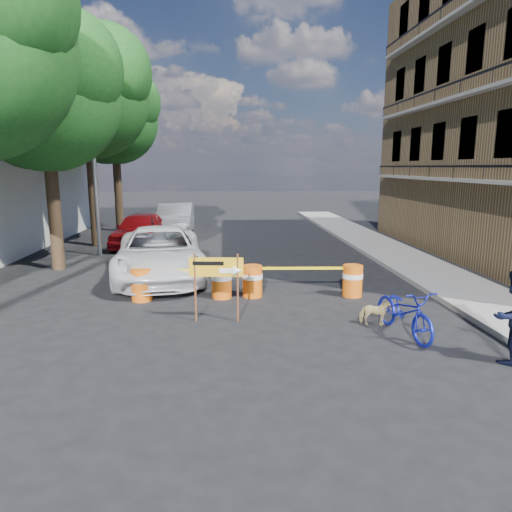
{
  "coord_description": "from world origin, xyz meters",
  "views": [
    {
      "loc": [
        -0.84,
        -9.52,
        3.63
      ],
      "look_at": [
        0.0,
        2.35,
        1.3
      ],
      "focal_mm": 32.0,
      "sensor_mm": 36.0,
      "label": 1
    }
  ],
  "objects": [
    {
      "name": "barrel_mid_left",
      "position": [
        -0.93,
        2.93,
        0.47
      ],
      "size": [
        0.58,
        0.58,
        0.9
      ],
      "color": "#E15A0D",
      "rests_on": "ground"
    },
    {
      "name": "tree_far",
      "position": [
        -6.74,
        17.0,
        6.22
      ],
      "size": [
        5.04,
        4.8,
        8.84
      ],
      "color": "#332316",
      "rests_on": "ground"
    },
    {
      "name": "barrel_far_left",
      "position": [
        -3.13,
        2.81,
        0.47
      ],
      "size": [
        0.58,
        0.58,
        0.9
      ],
      "color": "#E15A0D",
      "rests_on": "ground"
    },
    {
      "name": "suv_white",
      "position": [
        -2.97,
        5.41,
        0.83
      ],
      "size": [
        3.52,
        6.31,
        1.67
      ],
      "primitive_type": "imported",
      "rotation": [
        0.0,
        0.0,
        0.13
      ],
      "color": "white",
      "rests_on": "ground"
    },
    {
      "name": "sedan_silver",
      "position": [
        -3.45,
        15.16,
        0.85
      ],
      "size": [
        1.91,
        5.21,
        1.7
      ],
      "primitive_type": "imported",
      "rotation": [
        0.0,
        0.0,
        0.02
      ],
      "color": "#B5B6BC",
      "rests_on": "ground"
    },
    {
      "name": "sidewalk_east",
      "position": [
        6.2,
        6.0,
        0.07
      ],
      "size": [
        2.4,
        40.0,
        0.15
      ],
      "primitive_type": "cube",
      "color": "gray",
      "rests_on": "ground"
    },
    {
      "name": "ground",
      "position": [
        0.0,
        0.0,
        0.0
      ],
      "size": [
        120.0,
        120.0,
        0.0
      ],
      "primitive_type": "plane",
      "color": "black",
      "rests_on": "ground"
    },
    {
      "name": "tree_mid_b",
      "position": [
        -6.73,
        12.0,
        6.71
      ],
      "size": [
        5.67,
        5.4,
        9.62
      ],
      "color": "#332316",
      "rests_on": "ground"
    },
    {
      "name": "tree_mid_a",
      "position": [
        -6.74,
        7.0,
        6.01
      ],
      "size": [
        5.25,
        5.0,
        8.68
      ],
      "color": "#332316",
      "rests_on": "ground"
    },
    {
      "name": "detour_sign",
      "position": [
        -0.89,
        0.92,
        1.19
      ],
      "size": [
        1.28,
        0.28,
        1.65
      ],
      "rotation": [
        0.0,
        0.0,
        -0.1
      ],
      "color": "#592D19",
      "rests_on": "ground"
    },
    {
      "name": "dog",
      "position": [
        2.64,
        0.38,
        0.3
      ],
      "size": [
        0.75,
        0.43,
        0.6
      ],
      "primitive_type": "imported",
      "rotation": [
        0.0,
        0.0,
        1.41
      ],
      "color": "tan",
      "rests_on": "ground"
    },
    {
      "name": "sedan_red",
      "position": [
        -4.72,
        11.75,
        0.78
      ],
      "size": [
        2.35,
        4.78,
        1.57
      ],
      "primitive_type": "imported",
      "rotation": [
        0.0,
        0.0,
        -0.11
      ],
      "color": "maroon",
      "rests_on": "ground"
    },
    {
      "name": "bicycle",
      "position": [
        3.05,
        -0.28,
        1.04
      ],
      "size": [
        0.93,
        1.22,
        2.09
      ],
      "primitive_type": "imported",
      "rotation": [
        0.0,
        0.0,
        0.2
      ],
      "color": "#1620B5",
      "rests_on": "ground"
    },
    {
      "name": "barrel_mid_right",
      "position": [
        -0.06,
        2.98,
        0.47
      ],
      "size": [
        0.58,
        0.58,
        0.9
      ],
      "color": "#E15A0D",
      "rests_on": "ground"
    },
    {
      "name": "streetlamp",
      "position": [
        -5.93,
        9.5,
        4.38
      ],
      "size": [
        1.25,
        0.18,
        8.0
      ],
      "color": "gray",
      "rests_on": "ground"
    },
    {
      "name": "barrel_far_right",
      "position": [
        2.79,
        2.83,
        0.47
      ],
      "size": [
        0.58,
        0.58,
        0.9
      ],
      "color": "#E15A0D",
      "rests_on": "ground"
    }
  ]
}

